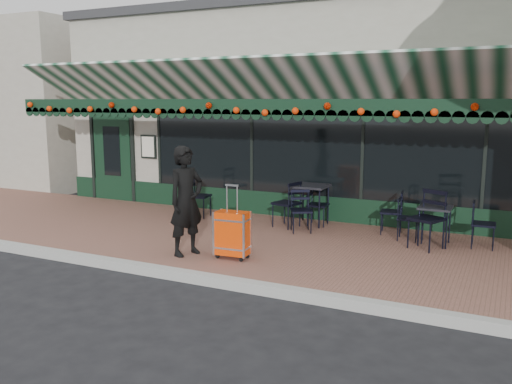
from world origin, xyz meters
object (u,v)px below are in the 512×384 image
at_px(chair_b_left, 286,204).
at_px(suitcase, 232,234).
at_px(chair_b_right, 318,205).
at_px(cafe_table_b, 311,189).
at_px(chair_a_extra, 484,225).
at_px(chair_a_front, 427,219).
at_px(chair_b_front, 301,211).
at_px(cafe_table_a, 435,210).
at_px(chair_solo, 199,196).
at_px(chair_a_right, 408,219).
at_px(chair_a_left, 391,212).
at_px(woman, 186,201).

bearing_deg(chair_b_left, suitcase, 16.08).
height_order(suitcase, chair_b_right, suitcase).
bearing_deg(cafe_table_b, chair_a_extra, -7.28).
xyz_separation_m(suitcase, chair_a_extra, (3.47, 2.34, 0.01)).
distance_m(chair_a_front, chair_b_front, 2.28).
height_order(cafe_table_a, chair_a_front, chair_a_front).
bearing_deg(suitcase, chair_solo, 127.21).
bearing_deg(chair_a_front, chair_solo, -161.96).
bearing_deg(chair_a_extra, chair_a_right, 88.61).
relative_size(chair_b_front, chair_solo, 0.91).
relative_size(cafe_table_a, chair_b_front, 0.83).
bearing_deg(chair_a_extra, chair_b_left, 88.32).
xyz_separation_m(suitcase, chair_a_left, (1.89, 2.65, 0.02)).
bearing_deg(chair_b_left, chair_b_front, 71.37).
xyz_separation_m(chair_a_left, chair_a_extra, (1.58, -0.31, -0.01)).
height_order(woman, chair_a_right, woman).
xyz_separation_m(suitcase, chair_a_front, (2.61, 1.89, 0.11)).
distance_m(woman, chair_a_right, 3.90).
xyz_separation_m(cafe_table_b, chair_solo, (-2.35, -0.38, -0.27)).
bearing_deg(chair_b_front, chair_a_left, -8.18).
distance_m(chair_b_left, chair_b_right, 0.65).
distance_m(cafe_table_a, cafe_table_b, 2.47).
relative_size(chair_b_left, chair_b_right, 1.15).
bearing_deg(chair_solo, chair_a_extra, -97.82).
distance_m(suitcase, cafe_table_b, 2.78).
distance_m(chair_a_front, chair_solo, 4.70).
distance_m(woman, suitcase, 0.90).
bearing_deg(chair_solo, cafe_table_a, -99.30).
height_order(chair_a_front, chair_solo, chair_a_front).
xyz_separation_m(suitcase, chair_b_front, (0.35, 2.06, 0.01)).
height_order(cafe_table_b, chair_b_right, chair_b_right).
bearing_deg(chair_a_extra, woman, 118.32).
bearing_deg(chair_a_front, chair_a_extra, 52.15).
xyz_separation_m(woman, suitcase, (0.75, 0.12, -0.48)).
relative_size(chair_a_extra, chair_b_left, 0.86).
bearing_deg(chair_a_left, chair_b_front, -77.15).
distance_m(chair_a_right, chair_b_right, 1.85).
xyz_separation_m(cafe_table_a, chair_b_right, (-2.26, 0.51, -0.19)).
bearing_deg(chair_b_front, chair_a_right, -21.00).
distance_m(chair_a_right, chair_b_left, 2.31).
height_order(chair_a_left, chair_b_front, chair_a_left).
height_order(cafe_table_a, chair_a_right, chair_a_right).
distance_m(chair_a_front, chair_b_right, 2.34).
height_order(woman, chair_b_right, woman).
distance_m(cafe_table_a, chair_a_front, 0.36).
height_order(chair_b_left, chair_b_front, chair_b_left).
height_order(cafe_table_b, chair_a_right, cafe_table_b).
xyz_separation_m(chair_a_front, chair_b_left, (-2.68, 0.44, -0.04)).
bearing_deg(cafe_table_a, woman, -145.86).
xyz_separation_m(cafe_table_a, chair_a_left, (-0.81, 0.43, -0.19)).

